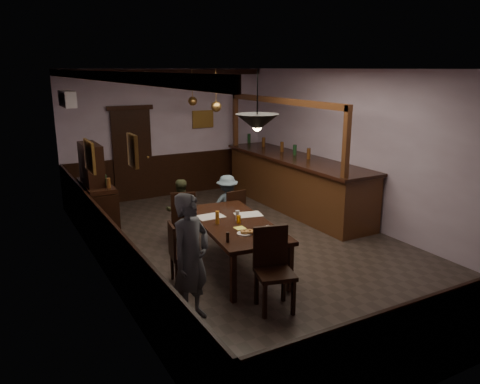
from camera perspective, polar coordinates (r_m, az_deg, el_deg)
room at (r=7.74m, az=1.62°, el=3.59°), size 5.01×8.01×3.01m
dining_table at (r=7.13m, az=-0.63°, el=-4.17°), size 1.26×2.31×0.75m
chair_far_left at (r=8.20m, az=-6.91°, el=-2.84°), size 0.54×0.54×0.98m
chair_far_right at (r=8.48m, az=-0.83°, el=-2.40°), size 0.41×0.41×0.90m
chair_near at (r=6.05m, az=4.04°, el=-8.84°), size 0.57×0.57×1.07m
chair_side at (r=6.76m, az=-7.39°, el=-7.13°), size 0.45×0.45×0.90m
person_standing at (r=5.67m, az=-6.02°, el=-8.10°), size 0.70×0.61×1.62m
person_seated_left at (r=8.45m, az=-7.30°, el=-2.14°), size 0.56×0.45×1.11m
person_seated_right at (r=8.71m, az=-1.56°, el=-1.52°), size 0.78×0.53×1.11m
newspaper_left at (r=7.37m, az=-3.64°, el=-3.00°), size 0.42×0.31×0.01m
newspaper_right at (r=7.45m, az=1.02°, el=-2.78°), size 0.48×0.39×0.01m
napkin at (r=6.85m, az=-0.01°, el=-4.41°), size 0.17×0.17×0.00m
saucer at (r=6.78m, az=3.22°, el=-4.61°), size 0.15×0.15×0.01m
coffee_cup at (r=6.70m, az=3.49°, el=-4.46°), size 0.09×0.09×0.07m
pastry_plate at (r=6.61m, az=0.57°, el=-5.07°), size 0.22×0.22×0.01m
pastry_ring_a at (r=6.60m, az=0.59°, el=-4.86°), size 0.13×0.13×0.04m
pastry_ring_b at (r=6.60m, az=1.17°, el=-4.85°), size 0.13×0.13×0.04m
soda_can at (r=7.04m, az=-0.16°, el=-3.36°), size 0.07×0.07×0.12m
beer_glass at (r=7.01m, az=-2.79°, el=-3.12°), size 0.06×0.06×0.20m
water_glass at (r=7.18m, az=-0.31°, el=-2.86°), size 0.06×0.06×0.15m
pepper_mill at (r=6.29m, az=-1.52°, el=-5.53°), size 0.04×0.04×0.14m
sideboard at (r=8.82m, az=-17.09°, el=-1.03°), size 0.47×1.31×1.74m
bar_counter at (r=10.28m, az=6.74°, el=1.28°), size 1.00×4.32×2.42m
door_back at (r=11.07m, az=-12.97°, el=4.30°), size 0.90×0.06×2.10m
ac_unit at (r=9.57m, az=-20.32°, el=10.61°), size 0.20×0.85×0.30m
picture_left_small at (r=5.20m, az=-12.94°, el=4.93°), size 0.04×0.28×0.36m
picture_left_large at (r=7.58m, az=-17.87°, el=4.19°), size 0.04×0.62×0.48m
picture_back at (r=11.59m, az=-4.55°, el=8.84°), size 0.55×0.04×0.42m
pendant_iron at (r=6.04m, az=2.10°, el=8.44°), size 0.56×0.56×0.77m
pendant_brass_mid at (r=9.05m, az=-2.93°, el=10.34°), size 0.20×0.20×0.81m
pendant_brass_far at (r=10.58m, az=-5.80°, el=10.95°), size 0.20×0.20×0.81m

